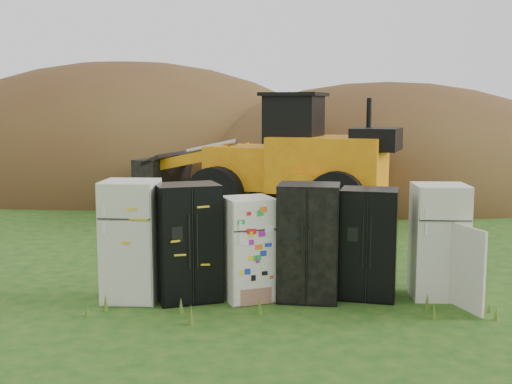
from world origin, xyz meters
TOP-DOWN VIEW (x-y plane):
  - ground at (0.00, 0.00)m, footprint 120.00×120.00m
  - fridge_leftmost at (-2.35, 0.02)m, footprint 0.88×0.85m
  - fridge_black_side at (-1.49, 0.00)m, footprint 1.11×0.97m
  - fridge_sticker at (-0.56, -0.02)m, footprint 0.88×0.85m
  - fridge_dark_mid at (0.37, -0.03)m, footprint 1.04×0.90m
  - fridge_black_right at (1.31, 0.04)m, footprint 1.01×0.91m
  - fridge_open_door at (2.39, 0.02)m, footprint 0.86×0.80m
  - wheel_loader at (-0.03, 7.21)m, footprint 7.37×5.04m
  - dirt_mound_right at (4.42, 12.32)m, footprint 15.11×11.08m
  - dirt_mound_left at (-4.93, 15.16)m, footprint 17.49×13.12m

SIDE VIEW (x-z plane):
  - ground at x=0.00m, z-range 0.00..0.00m
  - dirt_mound_right at x=4.42m, z-range -3.78..3.78m
  - dirt_mound_left at x=-4.93m, z-range -4.64..4.64m
  - fridge_sticker at x=-0.56m, z-range 0.00..1.59m
  - fridge_black_right at x=1.31m, z-range 0.00..1.71m
  - fridge_open_door at x=2.39m, z-range 0.00..1.77m
  - fridge_dark_mid at x=0.37m, z-range 0.00..1.79m
  - fridge_black_side at x=-1.49m, z-range 0.00..1.79m
  - fridge_leftmost at x=-2.35m, z-range 0.00..1.85m
  - wheel_loader at x=-0.03m, z-range 0.00..3.31m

